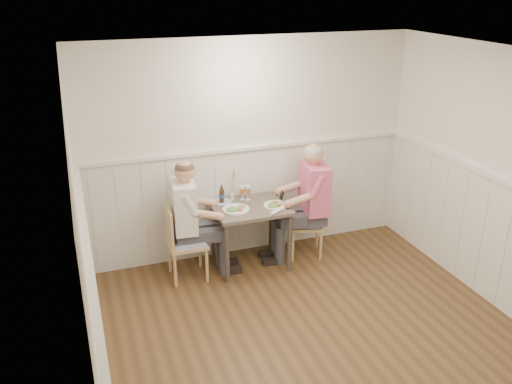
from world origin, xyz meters
TOP-DOWN VIEW (x-y plane):
  - ground_plane at (0.00, 0.00)m, footprint 4.50×4.50m
  - room_shell at (0.00, 0.00)m, footprint 4.04×4.54m
  - wainscot at (0.00, 0.69)m, footprint 4.00×4.49m
  - dining_table at (-0.14, 1.84)m, footprint 0.85×0.70m
  - chair_right at (0.62, 1.84)m, footprint 0.49×0.49m
  - chair_left at (-0.96, 1.80)m, footprint 0.43×0.43m
  - man_in_pink at (0.59, 1.80)m, footprint 0.71×0.49m
  - diner_cream at (-0.87, 1.85)m, footprint 0.67×0.47m
  - plate_man at (0.12, 1.74)m, footprint 0.27×0.27m
  - plate_diner at (-0.34, 1.77)m, footprint 0.31×0.31m
  - beer_glass_a at (-0.11, 2.02)m, footprint 0.07×0.07m
  - beer_glass_b at (-0.16, 2.06)m, footprint 0.07×0.07m
  - beer_bottle at (-0.42, 2.05)m, footprint 0.06×0.06m
  - rolled_napkin at (0.07, 1.56)m, footprint 0.19×0.14m
  - grass_vase at (-0.28, 2.09)m, footprint 0.05×0.05m
  - gingham_mat at (-0.44, 2.08)m, footprint 0.34×0.31m

SIDE VIEW (x-z plane):
  - ground_plane at x=0.00m, z-range 0.00..0.00m
  - chair_right at x=0.62m, z-range 0.04..0.87m
  - chair_left at x=-0.96m, z-range 0.04..0.92m
  - diner_cream at x=-0.87m, z-range -0.11..1.28m
  - man_in_pink at x=0.59m, z-range -0.12..1.33m
  - dining_table at x=-0.14m, z-range 0.27..1.02m
  - wainscot at x=0.00m, z-range 0.02..1.36m
  - gingham_mat at x=-0.44m, z-range 0.75..0.76m
  - rolled_napkin at x=0.07m, z-range 0.75..0.79m
  - plate_man at x=0.12m, z-range 0.74..0.81m
  - plate_diner at x=-0.34m, z-range 0.74..0.81m
  - beer_bottle at x=-0.42m, z-range 0.74..0.95m
  - beer_glass_b at x=-0.16m, z-range 0.78..0.94m
  - beer_glass_a at x=-0.11m, z-range 0.78..0.96m
  - grass_vase at x=-0.28m, z-range 0.73..1.12m
  - room_shell at x=0.00m, z-range 0.22..2.82m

